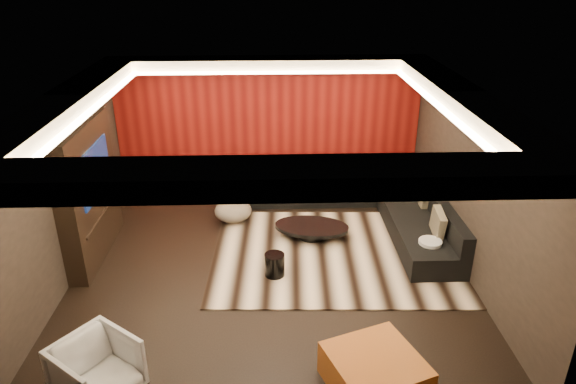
{
  "coord_description": "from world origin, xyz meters",
  "views": [
    {
      "loc": [
        0.03,
        -6.86,
        4.44
      ],
      "look_at": [
        0.3,
        0.6,
        1.05
      ],
      "focal_mm": 32.0,
      "sensor_mm": 36.0,
      "label": 1
    }
  ],
  "objects_px": {
    "coffee_table": "(312,231)",
    "orange_ottoman": "(375,373)",
    "armchair": "(97,370)",
    "sectional_sofa": "(361,201)",
    "drum_stool": "(275,265)",
    "white_side_table": "(429,253)"
  },
  "relations": [
    {
      "from": "coffee_table",
      "to": "orange_ottoman",
      "type": "relative_size",
      "value": 1.34
    },
    {
      "from": "drum_stool",
      "to": "armchair",
      "type": "height_order",
      "value": "armchair"
    },
    {
      "from": "orange_ottoman",
      "to": "sectional_sofa",
      "type": "distance_m",
      "value": 4.4
    },
    {
      "from": "coffee_table",
      "to": "sectional_sofa",
      "type": "height_order",
      "value": "sectional_sofa"
    },
    {
      "from": "armchair",
      "to": "sectional_sofa",
      "type": "distance_m",
      "value": 5.68
    },
    {
      "from": "coffee_table",
      "to": "sectional_sofa",
      "type": "relative_size",
      "value": 0.35
    },
    {
      "from": "drum_stool",
      "to": "coffee_table",
      "type": "bearing_deg",
      "value": 60.74
    },
    {
      "from": "drum_stool",
      "to": "sectional_sofa",
      "type": "xyz_separation_m",
      "value": [
        1.67,
        2.07,
        0.06
      ]
    },
    {
      "from": "armchair",
      "to": "white_side_table",
      "type": "bearing_deg",
      "value": -22.88
    },
    {
      "from": "coffee_table",
      "to": "white_side_table",
      "type": "xyz_separation_m",
      "value": [
        1.77,
        -0.97,
        0.1
      ]
    },
    {
      "from": "coffee_table",
      "to": "armchair",
      "type": "distance_m",
      "value": 4.36
    },
    {
      "from": "white_side_table",
      "to": "orange_ottoman",
      "type": "xyz_separation_m",
      "value": [
        -1.34,
        -2.51,
        -0.01
      ]
    },
    {
      "from": "white_side_table",
      "to": "orange_ottoman",
      "type": "height_order",
      "value": "white_side_table"
    },
    {
      "from": "coffee_table",
      "to": "drum_stool",
      "type": "distance_m",
      "value": 1.35
    },
    {
      "from": "orange_ottoman",
      "to": "sectional_sofa",
      "type": "relative_size",
      "value": 0.26
    },
    {
      "from": "armchair",
      "to": "orange_ottoman",
      "type": "bearing_deg",
      "value": -52.54
    },
    {
      "from": "coffee_table",
      "to": "armchair",
      "type": "relative_size",
      "value": 1.64
    },
    {
      "from": "drum_stool",
      "to": "armchair",
      "type": "bearing_deg",
      "value": -130.59
    },
    {
      "from": "drum_stool",
      "to": "orange_ottoman",
      "type": "bearing_deg",
      "value": -64.51
    },
    {
      "from": "armchair",
      "to": "sectional_sofa",
      "type": "bearing_deg",
      "value": -2.33
    },
    {
      "from": "drum_stool",
      "to": "orange_ottoman",
      "type": "xyz_separation_m",
      "value": [
        1.09,
        -2.3,
        0.01
      ]
    },
    {
      "from": "coffee_table",
      "to": "drum_stool",
      "type": "xyz_separation_m",
      "value": [
        -0.66,
        -1.18,
        0.07
      ]
    }
  ]
}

